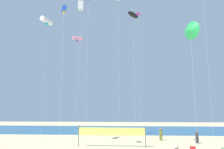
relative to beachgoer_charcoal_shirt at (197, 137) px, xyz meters
name	(u,v)px	position (x,y,z in m)	size (l,w,h in m)	color
ocean_band	(117,130)	(-11.13, 18.12, -0.82)	(120.00, 20.00, 0.01)	#28608C
beachgoer_charcoal_shirt	(197,137)	(0.00, 0.00, 0.00)	(0.35, 0.35, 1.55)	#2D2D33
beachgoer_olive_shirt	(161,134)	(-4.22, 2.30, 0.10)	(0.40, 0.40, 1.73)	olive
volleyball_net	(112,132)	(-10.69, -3.43, 0.81)	(7.86, 0.23, 2.40)	#4C4C51
kite_green_delta	(191,30)	(-2.76, -9.16, 10.88)	(1.28, 1.72, 12.60)	silver
kite_black_inflatable	(133,15)	(-8.00, -3.53, 15.08)	(1.67, 1.47, 16.40)	silver
kite_violet_diamond	(88,8)	(-13.90, -2.34, 16.82)	(0.59, 0.59, 18.93)	silver
kite_white_tube	(47,21)	(-19.47, -2.40, 15.08)	(1.25, 2.03, 16.30)	silver
kite_magenta_diamond	(138,16)	(-6.96, 5.27, 18.86)	(0.71, 0.73, 20.21)	silver
kite_white_box	(81,6)	(-16.14, 3.11, 19.87)	(0.96, 0.96, 21.38)	silver
kite_blue_tube	(64,10)	(-16.02, -6.20, 14.75)	(0.98, 1.40, 15.91)	silver
kite_pink_tube	(77,39)	(-17.02, 5.20, 15.07)	(1.69, 1.38, 16.24)	silver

